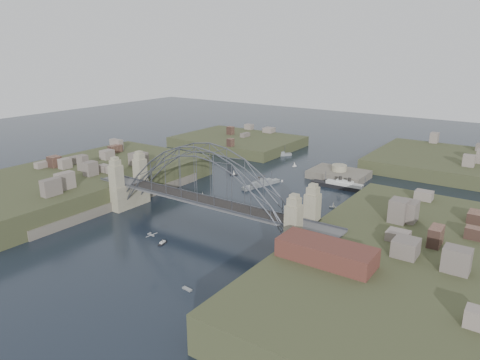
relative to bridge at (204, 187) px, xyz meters
name	(u,v)px	position (x,y,z in m)	size (l,w,h in m)	color
ground	(205,227)	(0.00, 0.00, -12.32)	(500.00, 500.00, 0.00)	black
bridge	(204,187)	(0.00, 0.00, 0.00)	(84.00, 13.80, 24.60)	#545457
shore_west	(82,187)	(-57.32, 0.00, -10.35)	(50.50, 90.00, 12.00)	#373C21
shore_east	(407,278)	(57.32, 0.00, -10.35)	(50.50, 90.00, 12.00)	#373C21
headland_nw	(238,145)	(-55.00, 95.00, -11.82)	(60.00, 45.00, 9.00)	#373C21
headland_ne	(460,169)	(50.00, 110.00, -11.57)	(70.00, 55.00, 9.50)	#373C21
fort_island	(338,179)	(12.00, 70.00, -12.66)	(22.00, 16.00, 9.40)	#5C554A
wharf_shed	(326,252)	(44.00, -14.00, -2.32)	(20.00, 8.00, 4.00)	#592D26
finger_pier	(269,316)	(39.00, -28.00, -11.62)	(4.00, 22.00, 1.40)	#545457
naval_cruiser_near	(261,184)	(-7.74, 43.13, -11.51)	(6.72, 17.58, 5.27)	gray
naval_cruiser_far	(275,155)	(-27.29, 86.93, -11.49)	(11.71, 13.76, 5.37)	gray
ocean_liner	(344,187)	(19.42, 57.69, -11.36)	(25.27, 3.80, 6.19)	black
aeroplane	(151,235)	(3.06, -23.91, -5.17)	(1.84, 3.42, 0.49)	#9FA2A6
small_boat_a	(202,195)	(-17.55, 20.21, -11.42)	(1.16, 2.25, 2.38)	silver
small_boat_b	(294,212)	(15.70, 25.66, -12.03)	(2.08, 1.60, 1.43)	silver
small_boat_c	(163,243)	(-2.09, -15.27, -12.04)	(1.55, 3.12, 1.43)	silver
small_boat_d	(333,205)	(24.20, 36.72, -11.48)	(2.62, 1.20, 2.38)	silver
small_boat_e	(234,173)	(-24.85, 49.16, -11.59)	(3.25, 2.26, 2.38)	silver
small_boat_f	(282,181)	(-4.22, 52.90, -12.17)	(1.25, 1.73, 0.45)	silver
small_boat_g	(187,289)	(18.80, -29.05, -12.17)	(2.48, 1.04, 0.45)	silver
small_boat_h	(294,165)	(-10.84, 75.41, -11.39)	(1.39, 2.12, 2.38)	silver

